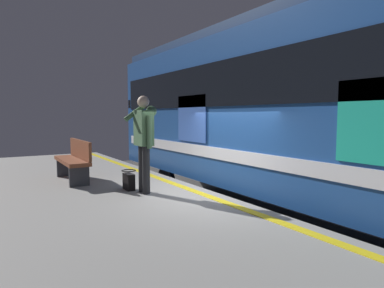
{
  "coord_description": "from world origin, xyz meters",
  "views": [
    {
      "loc": [
        -5.06,
        3.63,
        2.44
      ],
      "look_at": [
        0.31,
        0.3,
        1.89
      ],
      "focal_mm": 31.14,
      "sensor_mm": 36.0,
      "label": 1
    }
  ],
  "objects_px": {
    "passenger": "(144,136)",
    "bench": "(75,159)",
    "train_carriage": "(311,106)",
    "handbag": "(129,181)"
  },
  "relations": [
    {
      "from": "train_carriage",
      "to": "handbag",
      "type": "bearing_deg",
      "value": 60.91
    },
    {
      "from": "train_carriage",
      "to": "passenger",
      "type": "distance_m",
      "value": 3.3
    },
    {
      "from": "train_carriage",
      "to": "passenger",
      "type": "relative_size",
      "value": 6.84
    },
    {
      "from": "train_carriage",
      "to": "bench",
      "type": "xyz_separation_m",
      "value": [
        3.23,
        3.8,
        -1.14
      ]
    },
    {
      "from": "passenger",
      "to": "handbag",
      "type": "xyz_separation_m",
      "value": [
        0.4,
        0.16,
        -0.89
      ]
    },
    {
      "from": "passenger",
      "to": "bench",
      "type": "bearing_deg",
      "value": 24.04
    },
    {
      "from": "train_carriage",
      "to": "bench",
      "type": "distance_m",
      "value": 5.12
    },
    {
      "from": "train_carriage",
      "to": "bench",
      "type": "bearing_deg",
      "value": 49.64
    },
    {
      "from": "bench",
      "to": "train_carriage",
      "type": "bearing_deg",
      "value": -130.36
    },
    {
      "from": "bench",
      "to": "handbag",
      "type": "bearing_deg",
      "value": -155.48
    }
  ]
}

